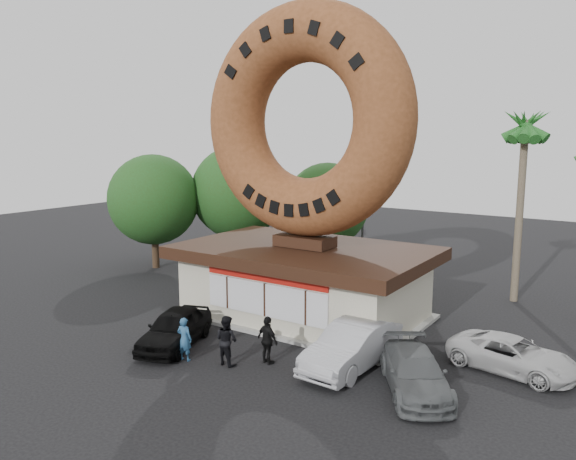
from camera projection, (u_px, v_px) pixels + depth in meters
The scene contains 15 objects.
ground at pixel (219, 358), 21.06m from camera, with size 90.00×90.00×0.00m, color black.
donut_shop at pixel (304, 279), 25.67m from camera, with size 11.20×7.20×3.80m.
giant_donut at pixel (305, 121), 24.50m from camera, with size 10.15×10.15×2.59m, color brown.
tree_west at pixel (238, 192), 36.15m from camera, with size 6.00×6.00×7.65m.
tree_mid at pixel (327, 205), 34.88m from camera, with size 5.20×5.20×6.63m.
tree_far at pixel (153, 200), 34.85m from camera, with size 5.60×5.60×7.14m.
palm_near at pixel (525, 132), 27.02m from camera, with size 2.60×2.60×9.75m.
street_lamp at pixel (366, 198), 34.44m from camera, with size 2.11×0.20×8.00m.
person_left at pixel (184, 339), 20.75m from camera, with size 0.60×0.39×1.65m, color #25527C.
person_center at pixel (227, 340), 20.38m from camera, with size 0.90×0.70×1.84m, color black.
person_right at pixel (268, 340), 20.44m from camera, with size 1.05×0.44×1.79m, color black.
car_black at pixel (175, 328), 22.18m from camera, with size 1.74×4.32×1.47m, color black.
car_silver at pixel (352, 346), 20.12m from camera, with size 1.69×4.86×1.60m, color #AEAEB3.
car_grey at pixel (415, 372), 18.24m from camera, with size 1.83×4.49×1.30m, color #5C5F61.
car_white at pixel (513, 355), 19.77m from camera, with size 2.04×4.43×1.23m, color silver.
Camera 1 is at (13.25, -15.15, 8.26)m, focal length 35.00 mm.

